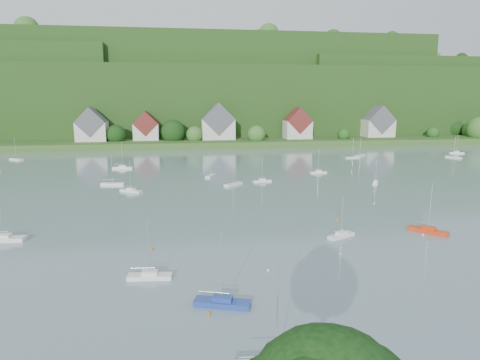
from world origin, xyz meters
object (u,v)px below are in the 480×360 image
object	(u,v)px
near_sailboat_1	(222,302)
near_sailboat_3	(341,235)
near_sailboat_6	(3,238)
near_sailboat_0	(150,276)
near_sailboat_5	(428,230)

from	to	relation	value
near_sailboat_1	near_sailboat_3	xyz separation A→B (m)	(21.92, 20.59, -0.04)
near_sailboat_3	near_sailboat_6	xyz separation A→B (m)	(-54.76, 5.88, 0.07)
near_sailboat_0	near_sailboat_1	distance (m)	11.93
near_sailboat_0	near_sailboat_6	bearing A→B (deg)	148.70
near_sailboat_0	near_sailboat_3	bearing A→B (deg)	26.98
near_sailboat_5	near_sailboat_6	size ratio (longest dim) A/B	0.93
near_sailboat_1	near_sailboat_6	xyz separation A→B (m)	(-32.84, 26.46, 0.03)
near_sailboat_3	near_sailboat_5	distance (m)	15.68
near_sailboat_5	near_sailboat_6	distance (m)	70.68
near_sailboat_3	near_sailboat_5	size ratio (longest dim) A/B	0.80
near_sailboat_3	near_sailboat_6	size ratio (longest dim) A/B	0.75
near_sailboat_3	near_sailboat_6	distance (m)	55.08
near_sailboat_0	near_sailboat_5	world-z (taller)	near_sailboat_5
near_sailboat_0	near_sailboat_3	distance (m)	32.70
near_sailboat_1	near_sailboat_5	bearing A→B (deg)	47.01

